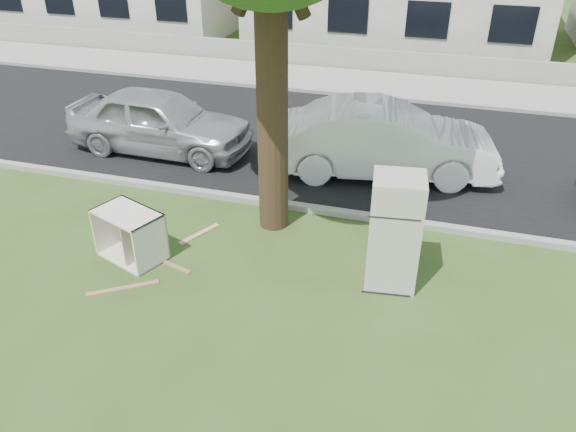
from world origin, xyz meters
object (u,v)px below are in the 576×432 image
(fridge, at_px, (394,232))
(car_left, at_px, (160,121))
(cabinet, at_px, (130,235))
(car_center, at_px, (385,140))

(fridge, height_order, car_left, fridge)
(fridge, distance_m, cabinet, 4.39)
(fridge, relative_size, car_center, 0.39)
(fridge, bearing_deg, car_left, 141.33)
(fridge, bearing_deg, car_center, 93.07)
(car_left, bearing_deg, fridge, -120.37)
(fridge, relative_size, car_left, 0.43)
(cabinet, relative_size, car_left, 0.26)
(fridge, distance_m, car_center, 3.99)
(cabinet, distance_m, car_center, 5.77)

